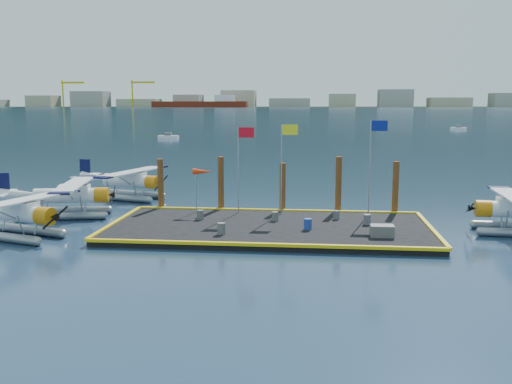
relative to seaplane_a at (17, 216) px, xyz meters
The scene contains 23 objects.
ground 15.39m from the seaplane_a, 12.61° to the left, with size 4000.00×4000.00×0.00m, color #162C44.
dock 15.38m from the seaplane_a, 12.61° to the left, with size 20.00×10.00×0.40m, color black.
dock_bumpers 15.36m from the seaplane_a, 12.61° to the left, with size 20.25×10.25×0.18m, color yellow, non-canonical shape.
far_backdrop 1759.44m from the seaplane_a, 81.67° to the left, with size 3050.00×2050.00×810.00m.
seaplane_a is the anchor object (origin of this frame).
seaplane_b 6.42m from the seaplane_a, 86.17° to the left, with size 8.35×9.11×3.22m.
seaplane_c 14.39m from the seaplane_a, 80.95° to the left, with size 8.43×9.05×3.23m.
drum_0 11.27m from the seaplane_a, 24.61° to the left, with size 0.44×0.44×0.62m, color #545358.
drum_1 17.56m from the seaplane_a, ahead, with size 0.48×0.48×0.67m, color #1B3995.
drum_2 21.56m from the seaplane_a, 11.35° to the left, with size 0.46×0.46×0.65m, color #545358.
drum_3 12.36m from the seaplane_a, ahead, with size 0.48×0.48×0.68m, color #545358.
drum_4 20.08m from the seaplane_a, 16.52° to the left, with size 0.41×0.41×0.58m, color #545358.
drum_5 15.96m from the seaplane_a, 17.37° to the left, with size 0.42×0.42×0.60m, color #545358.
crate 21.73m from the seaplane_a, ahead, with size 1.34×0.90×0.67m, color #545358.
flagpole_red 14.86m from the seaplane_a, 29.43° to the left, with size 1.14×0.08×6.00m.
flagpole_yellow 17.50m from the seaplane_a, 24.52° to the left, with size 1.14×0.08×6.20m.
flagpole_blue 23.05m from the seaplane_a, 18.26° to the left, with size 1.14×0.08×6.50m.
windsock 12.38m from the seaplane_a, 35.72° to the left, with size 1.40×0.44×3.12m.
piling_0 10.89m from the seaplane_a, 53.54° to the left, with size 0.44×0.44×4.00m, color #4E3016.
piling_1 14.04m from the seaplane_a, 38.59° to the left, with size 0.44×0.44×4.20m, color #4E3016.
piling_2 17.77m from the seaplane_a, 29.49° to the left, with size 0.44×0.44×3.80m, color #4E3016.
piling_3 21.35m from the seaplane_a, 24.20° to the left, with size 0.44×0.44×4.30m, color #4E3016.
piling_4 25.05m from the seaplane_a, 20.44° to the left, with size 0.44×0.44×4.00m, color #4E3016.
Camera 1 is at (2.80, -35.23, 8.13)m, focal length 40.00 mm.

